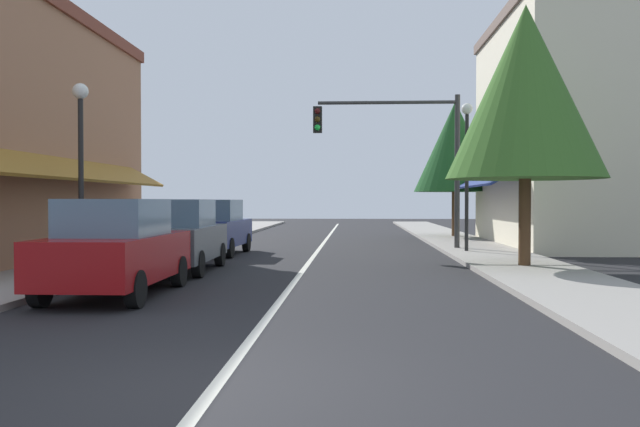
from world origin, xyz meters
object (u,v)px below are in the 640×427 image
Objects in this scene: parked_car_third_left at (214,227)px; traffic_signal_mast_arm at (405,144)px; tree_right_far at (455,147)px; street_lamp_left_near at (81,145)px; parked_car_second_left at (178,236)px; parked_car_nearest_left at (116,248)px; street_lamp_right_mid at (467,153)px; tree_right_near at (525,92)px.

parked_car_third_left is 0.77× the size of traffic_signal_mast_arm.
parked_car_third_left is 0.66× the size of tree_right_far.
traffic_signal_mast_arm is 1.22× the size of street_lamp_left_near.
parked_car_second_left is 1.00× the size of parked_car_third_left.
tree_right_far is at bearing 69.81° from traffic_signal_mast_arm.
parked_car_second_left is 0.77× the size of traffic_signal_mast_arm.
parked_car_third_left is at bearing -163.51° from traffic_signal_mast_arm.
parked_car_second_left is at bearing 89.78° from parked_car_nearest_left.
street_lamp_right_mid reaches higher than street_lamp_left_near.
parked_car_second_left is at bearing -130.76° from traffic_signal_mast_arm.
tree_right_near is at bearing 11.11° from street_lamp_left_near.
parked_car_third_left is at bearing 91.02° from parked_car_second_left.
parked_car_nearest_left is 0.93× the size of street_lamp_left_near.
street_lamp_right_mid reaches higher than parked_car_third_left.
parked_car_second_left is 5.18m from parked_car_third_left.
tree_right_near is (8.79, -4.32, 3.57)m from parked_car_third_left.
street_lamp_right_mid is (7.93, 9.87, 2.40)m from parked_car_nearest_left.
street_lamp_left_near reaches higher than parked_car_nearest_left.
tree_right_near is (2.53, -6.17, 0.76)m from traffic_signal_mast_arm.
street_lamp_right_mid is 0.78× the size of tree_right_far.
traffic_signal_mast_arm is 11.48m from street_lamp_left_near.
traffic_signal_mast_arm reaches higher than parked_car_third_left.
parked_car_second_left is 0.85× the size of street_lamp_right_mid.
traffic_signal_mast_arm is 6.71m from tree_right_near.
street_lamp_left_near is (-1.91, 3.03, 2.13)m from parked_car_nearest_left.
parked_car_nearest_left is 0.99× the size of parked_car_third_left.
parked_car_nearest_left is at bearing -115.11° from tree_right_far.
street_lamp_left_near is 0.66× the size of tree_right_near.
street_lamp_left_near is (-1.70, -6.38, 2.13)m from parked_car_third_left.
parked_car_third_left is 10.43m from tree_right_near.
street_lamp_right_mid reaches higher than parked_car_nearest_left.
tree_right_far is (0.97, 9.11, 0.93)m from street_lamp_right_mid.
parked_car_second_left is at bearing -174.29° from tree_right_near.
street_lamp_right_mid is (8.13, 0.46, 2.40)m from parked_car_third_left.
tree_right_far is (8.89, 18.98, 3.33)m from parked_car_nearest_left.
street_lamp_left_near is 0.70× the size of tree_right_far.
tree_right_near reaches higher than parked_car_nearest_left.
street_lamp_left_near is 19.30m from tree_right_far.
parked_car_nearest_left is at bearing -128.77° from street_lamp_right_mid.
street_lamp_right_mid is 0.73× the size of tree_right_near.
tree_right_near reaches higher than tree_right_far.
parked_car_second_left is 10.02m from street_lamp_right_mid.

